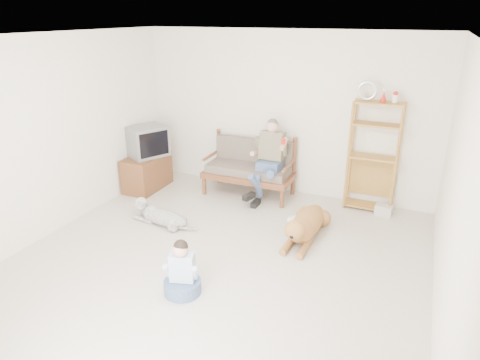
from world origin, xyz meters
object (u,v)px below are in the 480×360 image
at_px(loveseat, 250,166).
at_px(etagere, 373,156).
at_px(golden_retriever, 305,225).
at_px(tv_stand, 147,172).

height_order(loveseat, etagere, etagere).
distance_m(loveseat, golden_retriever, 1.78).
bearing_deg(golden_retriever, loveseat, 139.32).
height_order(loveseat, golden_retriever, loveseat).
relative_size(etagere, golden_retriever, 1.29).
xyz_separation_m(etagere, tv_stand, (-3.72, -0.70, -0.58)).
height_order(loveseat, tv_stand, loveseat).
bearing_deg(tv_stand, loveseat, 16.45).
bearing_deg(loveseat, tv_stand, -163.60).
xyz_separation_m(loveseat, tv_stand, (-1.76, -0.53, -0.19)).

